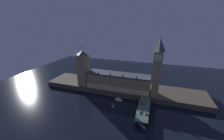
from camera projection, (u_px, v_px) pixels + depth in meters
The scene contains 16 objects.
ground_plane at pixel (113, 105), 161.80m from camera, with size 400.00×400.00×0.00m, color black.
embankment at pixel (121, 88), 195.75m from camera, with size 220.00×42.00×6.67m.
parliament_hall at pixel (118, 81), 184.63m from camera, with size 83.81×20.84×25.20m.
clock_tower at pixel (157, 66), 156.82m from camera, with size 10.32×10.43×71.91m.
victoria_tower at pixel (83, 68), 192.98m from camera, with size 13.96×13.96×55.33m.
bridge at pixel (143, 109), 145.06m from camera, with size 12.27×46.00×6.69m.
car_northbound_lead at pixel (142, 103), 150.94m from camera, with size 1.99×3.91×1.57m.
car_northbound_trail at pixel (140, 112), 135.88m from camera, with size 2.09×4.31×1.30m.
car_southbound_lead at pixel (145, 113), 134.34m from camera, with size 2.02×3.94×1.55m.
car_southbound_trail at pixel (147, 105), 147.79m from camera, with size 1.94×4.45×1.36m.
pedestrian_near_rail at pixel (136, 114), 132.24m from camera, with size 0.38×0.38×1.80m.
pedestrian_mid_walk at pixel (149, 107), 144.79m from camera, with size 0.38×0.38×1.78m.
street_lamp_near at pixel (136, 111), 131.50m from camera, with size 1.34×0.60×7.03m.
street_lamp_mid at pixel (150, 106), 141.47m from camera, with size 1.34×0.60×5.91m.
street_lamp_far at pixel (140, 96), 157.95m from camera, with size 1.34×0.60×6.99m.
boat_upstream at pixel (118, 100), 168.76m from camera, with size 10.59×3.72×4.22m.
Camera 1 is at (43.43, -133.09, 90.84)m, focal length 22.00 mm.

